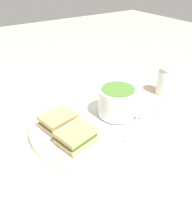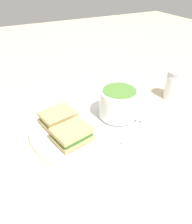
# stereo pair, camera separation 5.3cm
# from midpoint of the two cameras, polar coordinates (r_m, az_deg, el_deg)

# --- Properties ---
(ground_plane) EXTENTS (2.40, 2.40, 0.00)m
(ground_plane) POSITION_cam_midpoint_polar(r_m,az_deg,el_deg) (0.55, 2.75, -3.43)
(ground_plane) COLOR beige
(plate) EXTENTS (0.33, 0.33, 0.02)m
(plate) POSITION_cam_midpoint_polar(r_m,az_deg,el_deg) (0.55, 2.78, -2.61)
(plate) COLOR white
(plate) RESTS_ON ground_plane
(soup_bowl) EXTENTS (0.10, 0.10, 0.07)m
(soup_bowl) POSITION_cam_midpoint_polar(r_m,az_deg,el_deg) (0.54, 8.75, 2.35)
(soup_bowl) COLOR white
(soup_bowl) RESTS_ON plate
(spoon) EXTENTS (0.08, 0.11, 0.01)m
(spoon) POSITION_cam_midpoint_polar(r_m,az_deg,el_deg) (0.55, 13.74, -2.01)
(spoon) COLOR silver
(spoon) RESTS_ON plate
(sandwich_half_near) EXTENTS (0.08, 0.09, 0.03)m
(sandwich_half_near) POSITION_cam_midpoint_polar(r_m,az_deg,el_deg) (0.52, -7.03, -1.51)
(sandwich_half_near) COLOR tan
(sandwich_half_near) RESTS_ON plate
(sandwich_half_far) EXTENTS (0.08, 0.09, 0.03)m
(sandwich_half_far) POSITION_cam_midpoint_polar(r_m,az_deg,el_deg) (0.47, -3.10, -5.87)
(sandwich_half_far) COLOR tan
(sandwich_half_far) RESTS_ON plate
(salt_shaker) EXTENTS (0.05, 0.05, 0.08)m
(salt_shaker) POSITION_cam_midpoint_polar(r_m,az_deg,el_deg) (0.69, 21.73, 6.40)
(salt_shaker) COLOR silver
(salt_shaker) RESTS_ON ground_plane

